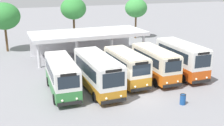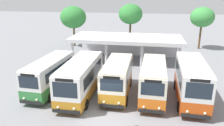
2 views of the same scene
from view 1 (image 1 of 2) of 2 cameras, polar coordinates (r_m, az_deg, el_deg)
ground_plane at (r=24.97m, az=5.57°, el=-6.96°), size 180.00×180.00×0.00m
city_bus_nearest_orange at (r=25.51m, az=-10.31°, el=-2.42°), size 2.48×7.40×3.16m
city_bus_second_in_row at (r=25.73m, az=-2.96°, el=-1.79°), size 2.51×7.92×3.33m
city_bus_middle_cream at (r=27.61m, az=2.90°, el=-0.65°), size 2.38×6.65×3.19m
city_bus_fourth_amber at (r=29.02m, az=8.79°, el=0.07°), size 2.34×7.06×3.23m
city_bus_fifth_blue at (r=30.70m, az=14.06°, el=1.01°), size 2.50×7.32×3.56m
terminal_canopy at (r=37.96m, az=-5.20°, el=5.53°), size 15.14×6.47×3.40m
waiting_chair_end_by_column at (r=36.44m, az=-7.20°, el=1.49°), size 0.45×0.45×0.86m
waiting_chair_second_from_end at (r=36.53m, az=-6.14°, el=1.57°), size 0.45×0.45×0.86m
waiting_chair_middle_seat at (r=36.73m, az=-5.14°, el=1.68°), size 0.45×0.45×0.86m
waiting_chair_fourth_seat at (r=36.96m, az=-4.15°, el=1.80°), size 0.45×0.45×0.86m
waiting_chair_fifth_seat at (r=37.16m, az=-3.16°, el=1.90°), size 0.45×0.45×0.86m
roadside_tree_behind_canopy at (r=43.46m, az=-7.94°, el=10.99°), size 3.90×3.90×7.49m
roadside_tree_east_of_canopy at (r=49.42m, az=4.97°, el=11.18°), size 3.86×3.86×6.98m
roadside_tree_west_of_canopy at (r=42.52m, az=-21.33°, el=8.94°), size 4.49×4.49×7.02m
litter_bin_apron at (r=24.01m, az=14.35°, el=-7.23°), size 0.49×0.49×0.90m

